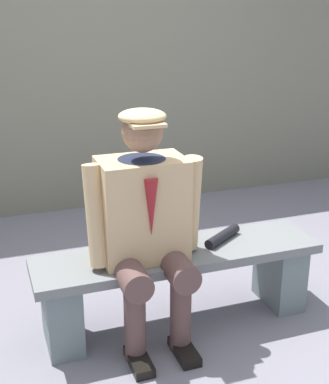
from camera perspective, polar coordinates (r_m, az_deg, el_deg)
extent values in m
plane|color=slate|center=(3.13, 1.43, -13.66)|extent=(30.00, 30.00, 0.00)
cube|color=slate|center=(2.92, 1.50, -6.78)|extent=(1.59, 0.39, 0.05)
cube|color=slate|center=(3.29, 12.23, -8.43)|extent=(0.18, 0.33, 0.39)
cube|color=slate|center=(2.89, -10.96, -12.51)|extent=(0.18, 0.33, 0.39)
cube|color=tan|center=(2.74, -2.39, -1.84)|extent=(0.44, 0.29, 0.54)
cylinder|color=#1E2338|center=(2.67, -2.46, 2.96)|extent=(0.24, 0.24, 0.06)
cone|color=maroon|center=(2.59, -1.43, -1.70)|extent=(0.07, 0.07, 0.30)
sphere|color=#8C664C|center=(2.60, -2.38, 6.48)|extent=(0.20, 0.20, 0.20)
ellipsoid|color=tan|center=(2.59, -2.41, 8.13)|extent=(0.24, 0.24, 0.07)
cube|color=tan|center=(2.51, -1.77, 7.17)|extent=(0.16, 0.09, 0.02)
cylinder|color=brown|center=(2.78, 0.87, -7.57)|extent=(0.15, 0.44, 0.15)
cylinder|color=brown|center=(2.79, 1.74, -12.72)|extent=(0.11, 0.11, 0.45)
cube|color=black|center=(2.86, 2.15, -16.68)|extent=(0.10, 0.24, 0.05)
cylinder|color=tan|center=(2.78, 2.81, -1.27)|extent=(0.10, 0.16, 0.52)
cylinder|color=brown|center=(2.72, -4.02, -8.33)|extent=(0.15, 0.44, 0.15)
cylinder|color=brown|center=(2.73, -3.19, -13.62)|extent=(0.11, 0.11, 0.45)
cube|color=black|center=(2.80, -2.74, -17.66)|extent=(0.10, 0.24, 0.05)
cylinder|color=tan|center=(2.65, -7.35, -2.55)|extent=(0.12, 0.18, 0.52)
cylinder|color=black|center=(3.04, 6.24, -4.73)|extent=(0.28, 0.21, 0.06)
cube|color=#6C6A5A|center=(4.67, -7.80, 12.12)|extent=(12.00, 0.24, 2.26)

